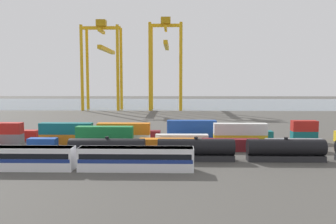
% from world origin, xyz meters
% --- Properties ---
extents(ground_plane, '(420.00, 420.00, 0.00)m').
position_xyz_m(ground_plane, '(0.00, 40.00, 0.00)').
color(ground_plane, '#4C4944').
extents(harbour_water, '(400.00, 110.00, 0.01)m').
position_xyz_m(harbour_water, '(0.00, 148.45, 0.00)').
color(harbour_water, slate).
rests_on(harbour_water, ground_plane).
extents(passenger_train, '(39.18, 3.14, 3.90)m').
position_xyz_m(passenger_train, '(-11.76, -19.58, 2.14)').
color(passenger_train, silver).
rests_on(passenger_train, ground_plane).
extents(freight_tank_row, '(81.12, 3.01, 4.47)m').
position_xyz_m(freight_tank_row, '(25.36, -12.20, 2.13)').
color(freight_tank_row, '#232326').
rests_on(freight_tank_row, ground_plane).
extents(shipping_container_1, '(6.04, 2.44, 2.60)m').
position_xyz_m(shipping_container_1, '(-23.83, -3.29, 1.30)').
color(shipping_container_1, '#1C4299').
rests_on(shipping_container_1, ground_plane).
extents(shipping_container_2, '(12.10, 2.44, 2.60)m').
position_xyz_m(shipping_container_2, '(-10.36, -3.29, 1.30)').
color(shipping_container_2, slate).
rests_on(shipping_container_2, ground_plane).
extents(shipping_container_3, '(12.10, 2.44, 2.60)m').
position_xyz_m(shipping_container_3, '(-10.36, -3.29, 3.90)').
color(shipping_container_3, '#197538').
rests_on(shipping_container_3, shipping_container_2).
extents(shipping_container_4, '(12.10, 2.44, 2.60)m').
position_xyz_m(shipping_container_4, '(3.12, -3.29, 1.30)').
color(shipping_container_4, orange).
rests_on(shipping_container_4, ground_plane).
extents(shipping_container_5, '(12.10, 2.44, 2.60)m').
position_xyz_m(shipping_container_5, '(16.59, -3.29, 1.30)').
color(shipping_container_5, maroon).
rests_on(shipping_container_5, ground_plane).
extents(shipping_container_6, '(12.10, 2.44, 2.60)m').
position_xyz_m(shipping_container_6, '(30.07, -3.29, 1.30)').
color(shipping_container_6, slate).
rests_on(shipping_container_6, ground_plane).
extents(shipping_container_8, '(6.04, 2.44, 2.60)m').
position_xyz_m(shipping_container_8, '(-33.93, 2.49, 1.30)').
color(shipping_container_8, slate).
rests_on(shipping_container_8, ground_plane).
extents(shipping_container_9, '(6.04, 2.44, 2.60)m').
position_xyz_m(shipping_container_9, '(-33.93, 2.49, 3.90)').
color(shipping_container_9, '#AD211C').
rests_on(shipping_container_9, shipping_container_8).
extents(shipping_container_10, '(12.10, 2.44, 2.60)m').
position_xyz_m(shipping_container_10, '(-20.54, 2.49, 1.30)').
color(shipping_container_10, orange).
rests_on(shipping_container_10, ground_plane).
extents(shipping_container_11, '(12.10, 2.44, 2.60)m').
position_xyz_m(shipping_container_11, '(-20.54, 2.49, 3.90)').
color(shipping_container_11, '#146066').
rests_on(shipping_container_11, shipping_container_10).
extents(shipping_container_12, '(12.10, 2.44, 2.60)m').
position_xyz_m(shipping_container_12, '(-7.14, 2.49, 1.30)').
color(shipping_container_12, silver).
rests_on(shipping_container_12, ground_plane).
extents(shipping_container_13, '(12.10, 2.44, 2.60)m').
position_xyz_m(shipping_container_13, '(-7.14, 2.49, 3.90)').
color(shipping_container_13, orange).
rests_on(shipping_container_13, shipping_container_12).
extents(shipping_container_14, '(12.10, 2.44, 2.60)m').
position_xyz_m(shipping_container_14, '(6.26, 2.49, 1.30)').
color(shipping_container_14, silver).
rests_on(shipping_container_14, ground_plane).
extents(shipping_container_15, '(12.10, 2.44, 2.60)m').
position_xyz_m(shipping_container_15, '(19.65, 2.49, 1.30)').
color(shipping_container_15, gold).
rests_on(shipping_container_15, ground_plane).
extents(shipping_container_16, '(12.10, 2.44, 2.60)m').
position_xyz_m(shipping_container_16, '(19.65, 2.49, 3.90)').
color(shipping_container_16, silver).
rests_on(shipping_container_16, shipping_container_15).
extents(shipping_container_17, '(6.04, 2.44, 2.60)m').
position_xyz_m(shipping_container_17, '(-32.57, 8.28, 1.30)').
color(shipping_container_17, '#AD211C').
rests_on(shipping_container_17, ground_plane).
extents(shipping_container_18, '(12.10, 2.44, 2.60)m').
position_xyz_m(shipping_container_18, '(-18.78, 8.28, 1.30)').
color(shipping_container_18, '#146066').
rests_on(shipping_container_18, ground_plane).
extents(shipping_container_19, '(12.10, 2.44, 2.60)m').
position_xyz_m(shipping_container_19, '(-5.00, 8.28, 1.30)').
color(shipping_container_19, maroon).
rests_on(shipping_container_19, ground_plane).
extents(shipping_container_20, '(12.10, 2.44, 2.60)m').
position_xyz_m(shipping_container_20, '(8.79, 8.28, 1.30)').
color(shipping_container_20, '#1C4299').
rests_on(shipping_container_20, ground_plane).
extents(shipping_container_21, '(12.10, 2.44, 2.60)m').
position_xyz_m(shipping_container_21, '(8.79, 8.28, 3.90)').
color(shipping_container_21, '#1C4299').
rests_on(shipping_container_21, shipping_container_20).
extents(shipping_container_22, '(12.10, 2.44, 2.60)m').
position_xyz_m(shipping_container_22, '(22.57, 8.28, 1.30)').
color(shipping_container_22, '#146066').
rests_on(shipping_container_22, ground_plane).
extents(shipping_container_23, '(6.04, 2.44, 2.60)m').
position_xyz_m(shipping_container_23, '(36.36, 8.28, 1.30)').
color(shipping_container_23, '#146066').
rests_on(shipping_container_23, ground_plane).
extents(shipping_container_24, '(6.04, 2.44, 2.60)m').
position_xyz_m(shipping_container_24, '(36.36, 8.28, 3.90)').
color(shipping_container_24, '#AD211C').
rests_on(shipping_container_24, shipping_container_23).
extents(gantry_crane_west, '(19.46, 38.24, 45.39)m').
position_xyz_m(gantry_crane_west, '(-32.75, 102.32, 27.48)').
color(gantry_crane_west, gold).
rests_on(gantry_crane_west, ground_plane).
extents(gantry_crane_central, '(16.83, 36.57, 46.52)m').
position_xyz_m(gantry_crane_central, '(-0.23, 102.04, 28.26)').
color(gantry_crane_central, gold).
rests_on(gantry_crane_central, ground_plane).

